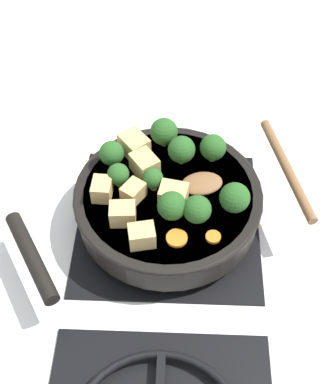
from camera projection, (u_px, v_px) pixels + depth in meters
ground_plane at (168, 222)px, 0.92m from camera, size 2.40×2.40×0.00m
front_burner_grate at (168, 218)px, 0.91m from camera, size 0.31×0.31×0.03m
skillet_pan at (167, 202)px, 0.88m from camera, size 0.41×0.35×0.06m
wooden_spoon at (250, 175)px, 0.87m from camera, size 0.22×0.22×0.02m
tofu_cube_center_large at (142, 236)px, 0.79m from camera, size 0.04×0.04×0.03m
tofu_cube_near_handle at (145, 165)px, 0.87m from camera, size 0.05×0.06×0.04m
tofu_cube_east_chunk at (123, 214)px, 0.81m from camera, size 0.04×0.03×0.03m
tofu_cube_west_chunk at (173, 195)px, 0.83m from camera, size 0.05×0.04×0.03m
tofu_cube_back_piece at (134, 145)px, 0.90m from camera, size 0.06×0.06×0.04m
tofu_cube_front_piece at (133, 192)px, 0.84m from camera, size 0.04×0.04×0.03m
tofu_cube_mid_small at (102, 189)px, 0.84m from camera, size 0.03×0.04×0.03m
broccoli_floret_near_spoon at (213, 148)px, 0.88m from camera, size 0.04×0.04×0.05m
broccoli_floret_center_top at (118, 174)px, 0.85m from camera, size 0.04×0.04×0.04m
broccoli_floret_east_rim at (235, 198)px, 0.81m from camera, size 0.05×0.05×0.05m
broccoli_floret_west_rim at (153, 179)px, 0.85m from camera, size 0.03×0.03×0.04m
broccoli_floret_north_edge at (172, 206)px, 0.81m from camera, size 0.05×0.05×0.05m
broccoli_floret_south_cluster at (197, 210)px, 0.80m from camera, size 0.04×0.04×0.05m
broccoli_floret_mid_floret at (112, 153)px, 0.88m from camera, size 0.04×0.04×0.05m
broccoli_floret_small_inner at (182, 150)px, 0.88m from camera, size 0.05×0.05×0.05m
broccoli_floret_tall_stem at (164, 132)px, 0.91m from camera, size 0.05×0.05×0.05m
carrot_slice_orange_thin at (177, 238)px, 0.80m from camera, size 0.03×0.03×0.01m
carrot_slice_near_center at (213, 237)px, 0.80m from camera, size 0.02×0.02×0.01m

